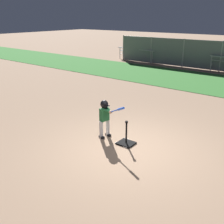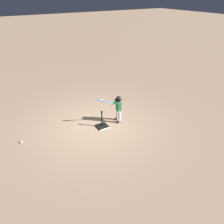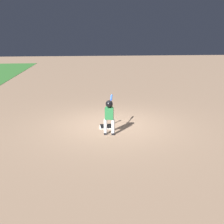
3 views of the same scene
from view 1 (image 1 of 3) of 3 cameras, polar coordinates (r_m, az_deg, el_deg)
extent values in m
plane|color=#93755B|center=(7.13, 3.61, -8.02)|extent=(90.00, 90.00, 0.00)
cube|color=#33702D|center=(14.74, 23.13, 5.48)|extent=(56.00, 4.75, 0.02)
cylinder|color=#9E9EA3|center=(21.29, 2.49, 13.79)|extent=(0.08, 0.08, 1.90)
cylinder|color=#9E9EA3|center=(19.97, 8.50, 13.15)|extent=(0.08, 0.08, 1.90)
cylinder|color=#9E9EA3|center=(18.88, 15.24, 12.27)|extent=(0.08, 0.08, 1.90)
cylinder|color=#9E9EA3|center=(18.07, 22.64, 11.10)|extent=(0.08, 0.08, 1.90)
cube|color=white|center=(7.42, 3.01, -6.74)|extent=(0.47, 0.47, 0.02)
cube|color=black|center=(7.38, 3.09, -6.79)|extent=(0.45, 0.41, 0.04)
cylinder|color=black|center=(7.24, 3.14, -4.55)|extent=(0.05, 0.05, 0.60)
cylinder|color=black|center=(7.11, 3.19, -2.19)|extent=(0.08, 0.08, 0.05)
cylinder|color=silver|center=(7.77, -0.92, -3.40)|extent=(0.13, 0.13, 0.51)
cube|color=black|center=(7.85, -0.82, -4.95)|extent=(0.20, 0.13, 0.06)
cylinder|color=silver|center=(7.63, -2.37, -3.86)|extent=(0.13, 0.13, 0.51)
cube|color=black|center=(7.71, -2.26, -5.44)|extent=(0.20, 0.13, 0.06)
cube|color=#236B38|center=(7.53, -1.67, -0.52)|extent=(0.20, 0.29, 0.38)
sphere|color=tan|center=(7.43, -1.70, 1.64)|extent=(0.19, 0.19, 0.19)
sphere|color=black|center=(7.42, -1.70, 1.74)|extent=(0.23, 0.23, 0.23)
cube|color=black|center=(7.36, -1.25, 1.34)|extent=(0.15, 0.19, 0.01)
cylinder|color=#236B38|center=(7.39, -0.75, 0.50)|extent=(0.30, 0.22, 0.11)
cylinder|color=#236B38|center=(7.34, -1.28, 0.35)|extent=(0.31, 0.10, 0.11)
sphere|color=tan|center=(7.27, -0.32, 0.00)|extent=(0.10, 0.10, 0.10)
cylinder|color=blue|center=(7.03, 1.03, 0.42)|extent=(0.54, 0.16, 0.29)
cylinder|color=blue|center=(6.88, 1.95, 0.70)|extent=(0.26, 0.12, 0.17)
cylinder|color=black|center=(7.28, -0.41, -0.02)|extent=(0.04, 0.05, 0.05)
cube|color=#ADAFB7|center=(21.85, 7.11, 12.12)|extent=(3.57, 0.71, 0.04)
cube|color=#ADAFB7|center=(22.07, 7.47, 11.49)|extent=(3.58, 0.77, 0.04)
cube|color=#ADAFB7|center=(21.36, 6.13, 12.79)|extent=(3.57, 0.71, 0.04)
cube|color=#ADAFB7|center=(21.57, 6.51, 12.14)|extent=(3.58, 0.77, 0.04)
cube|color=#ADAFB7|center=(20.87, 5.10, 13.50)|extent=(3.57, 0.71, 0.04)
cube|color=#ADAFB7|center=(21.08, 5.50, 12.83)|extent=(3.58, 0.77, 0.04)
cylinder|color=#ADAFB7|center=(21.09, 11.04, 11.22)|extent=(0.06, 0.06, 0.32)
cylinder|color=#ADAFB7|center=(19.91, 8.71, 11.72)|extent=(0.06, 0.06, 0.93)
cylinder|color=#ADAFB7|center=(20.45, 9.97, 12.33)|extent=(0.24, 1.42, 0.65)
cylinder|color=#ADAFB7|center=(23.10, 4.22, 12.30)|extent=(0.06, 0.06, 0.32)
cylinder|color=#ADAFB7|center=(22.03, 1.74, 12.75)|extent=(0.06, 0.06, 0.93)
cylinder|color=#ADAFB7|center=(22.52, 3.03, 13.32)|extent=(0.24, 1.42, 0.65)
cylinder|color=#ADAFB7|center=(19.64, 22.28, 9.47)|extent=(0.06, 0.06, 0.35)
cylinder|color=#ADAFB7|center=(18.03, 20.74, 9.87)|extent=(0.06, 0.06, 1.00)
cylinder|color=#ADAFB7|center=(18.78, 21.67, 10.66)|extent=(0.10, 1.67, 0.70)
camera|label=2|loc=(11.90, 39.99, 22.69)|focal=35.00mm
camera|label=3|loc=(13.98, -25.95, 16.55)|focal=42.00mm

